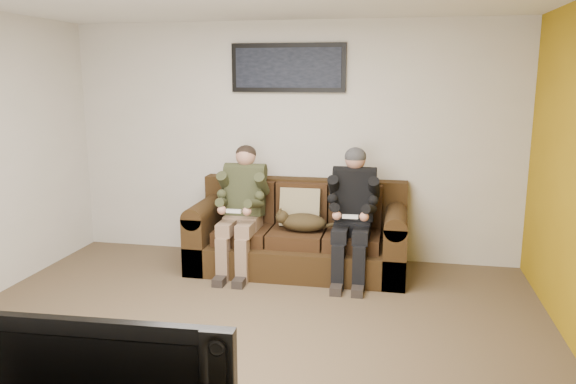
% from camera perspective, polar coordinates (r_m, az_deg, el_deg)
% --- Properties ---
extents(floor, '(5.00, 5.00, 0.00)m').
position_cam_1_polar(floor, '(4.49, -5.22, -15.02)').
color(floor, brown).
rests_on(floor, ground).
extents(wall_back, '(5.00, 0.00, 5.00)m').
position_cam_1_polar(wall_back, '(6.24, 0.40, 5.13)').
color(wall_back, beige).
rests_on(wall_back, ground).
extents(wall_front, '(5.00, 0.00, 5.00)m').
position_cam_1_polar(wall_front, '(2.09, -23.75, -9.27)').
color(wall_front, beige).
rests_on(wall_front, ground).
extents(sofa, '(2.23, 0.96, 0.91)m').
position_cam_1_polar(sofa, '(5.99, 1.17, -4.48)').
color(sofa, '#33210F').
rests_on(sofa, ground).
extents(throw_pillow, '(0.43, 0.20, 0.42)m').
position_cam_1_polar(throw_pillow, '(5.95, 1.26, -1.55)').
color(throw_pillow, '#988A64').
rests_on(throw_pillow, sofa).
extents(throw_blanket, '(0.46, 0.22, 0.08)m').
position_cam_1_polar(throw_blanket, '(6.27, -4.45, 1.56)').
color(throw_blanket, '#C4A790').
rests_on(throw_blanket, sofa).
extents(person_left, '(0.51, 0.87, 1.30)m').
position_cam_1_polar(person_left, '(5.84, -4.69, -0.99)').
color(person_left, '#876B54').
rests_on(person_left, sofa).
extents(person_right, '(0.51, 0.86, 1.31)m').
position_cam_1_polar(person_right, '(5.64, 6.62, -1.45)').
color(person_right, black).
rests_on(person_right, sofa).
extents(cat, '(0.66, 0.26, 0.24)m').
position_cam_1_polar(cat, '(5.76, 1.41, -3.05)').
color(cat, '#49381C').
rests_on(cat, sofa).
extents(framed_poster, '(1.25, 0.05, 0.52)m').
position_cam_1_polar(framed_poster, '(6.17, 0.01, 12.51)').
color(framed_poster, black).
rests_on(framed_poster, wall_back).
extents(television, '(1.16, 0.20, 0.67)m').
position_cam_1_polar(television, '(2.52, -18.13, -18.07)').
color(television, black).
rests_on(television, tv_stand).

